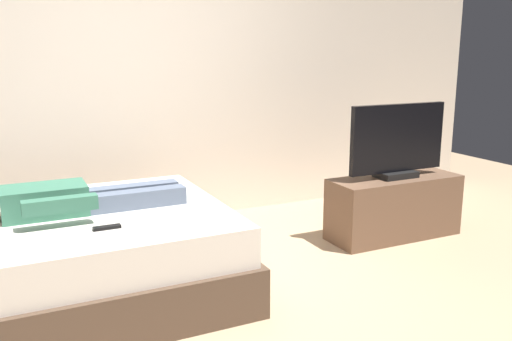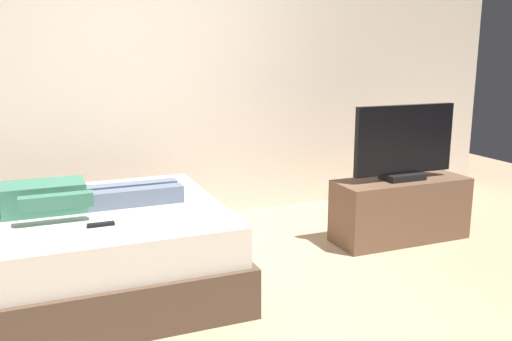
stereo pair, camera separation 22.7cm
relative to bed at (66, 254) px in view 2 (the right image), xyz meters
name	(u,v)px [view 2 (the right image)]	position (x,y,z in m)	size (l,w,h in m)	color
ground_plane	(220,308)	(0.82, -0.55, -0.26)	(10.00, 10.00, 0.00)	tan
back_wall	(192,62)	(1.22, 1.35, 1.14)	(6.40, 0.10, 2.80)	beige
bed	(66,254)	(0.00, 0.00, 0.00)	(1.99, 1.53, 0.54)	brown
person	(67,197)	(0.03, 0.03, 0.36)	(1.26, 0.46, 0.18)	#387056
remote	(101,224)	(0.18, -0.37, 0.29)	(0.15, 0.04, 0.02)	black
tv_stand	(400,210)	(2.55, 0.05, -0.01)	(1.10, 0.40, 0.50)	brown
tv	(404,144)	(2.55, 0.05, 0.52)	(0.88, 0.20, 0.59)	black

